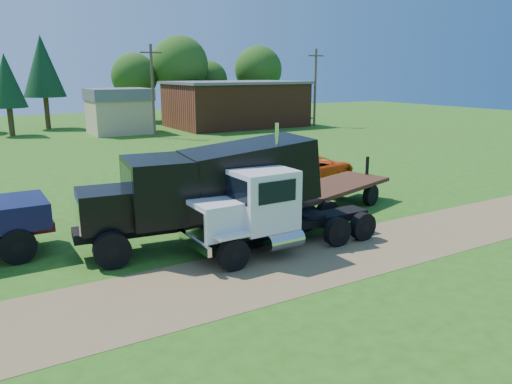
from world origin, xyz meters
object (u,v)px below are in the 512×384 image
white_semi_tractor (261,210)px  orange_pickup (314,168)px  black_dump_truck (209,187)px  flatbed_trailer (322,193)px

white_semi_tractor → orange_pickup: 12.45m
orange_pickup → white_semi_tractor: bearing=117.7°
white_semi_tractor → orange_pickup: bearing=42.7°
black_dump_truck → orange_pickup: bearing=40.4°
flatbed_trailer → orange_pickup: bearing=39.0°
white_semi_tractor → black_dump_truck: (-1.16, 1.89, 0.60)m
white_semi_tractor → black_dump_truck: size_ratio=0.82×
black_dump_truck → flatbed_trailer: size_ratio=1.07×
black_dump_truck → orange_pickup: black_dump_truck is taller
black_dump_truck → flatbed_trailer: (6.38, 1.12, -1.26)m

